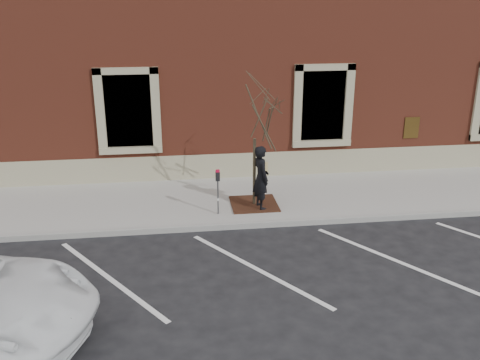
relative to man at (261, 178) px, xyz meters
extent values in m
plane|color=#28282B|center=(-0.61, -0.88, -1.04)|extent=(120.00, 120.00, 0.00)
cube|color=#A39F99|center=(-0.61, 0.87, -0.96)|extent=(40.00, 3.50, 0.15)
cube|color=#9E9E99|center=(-0.61, -0.93, -0.96)|extent=(40.00, 0.12, 0.15)
cube|color=brown|center=(-0.61, 6.87, 2.96)|extent=(40.00, 8.50, 8.00)
cube|color=#9C9577|center=(-0.61, 2.65, -0.49)|extent=(40.00, 0.06, 0.80)
cube|color=black|center=(-3.61, 2.77, 1.36)|extent=(1.40, 0.30, 2.20)
cube|color=#9C9577|center=(-3.61, 2.60, 0.16)|extent=(1.90, 0.20, 0.20)
cube|color=black|center=(2.39, 2.77, 1.36)|extent=(1.40, 0.30, 2.20)
cube|color=#9C9577|center=(2.39, 2.60, 0.16)|extent=(1.90, 0.20, 0.20)
imported|color=black|center=(0.00, 0.00, 0.00)|extent=(0.55, 0.72, 1.78)
cylinder|color=#595B60|center=(-1.20, -0.25, -0.42)|extent=(0.04, 0.04, 0.94)
cube|color=black|center=(-1.20, -0.25, 0.18)|extent=(0.11, 0.08, 0.25)
cube|color=red|center=(-1.20, -0.25, 0.33)|extent=(0.10, 0.08, 0.06)
cube|color=white|center=(-1.20, -0.29, -0.46)|extent=(0.05, 0.00, 0.07)
cube|color=#402214|center=(-0.14, 0.28, -0.87)|extent=(1.29, 1.29, 0.03)
cylinder|color=#483D2B|center=(-0.14, 0.28, 0.07)|extent=(0.08, 0.08, 1.91)
camera|label=1|loc=(-2.32, -13.43, 4.84)|focal=40.00mm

